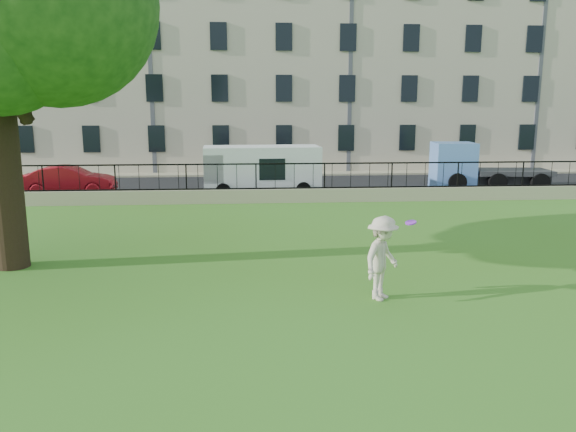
{
  "coord_description": "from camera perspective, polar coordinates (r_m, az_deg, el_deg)",
  "views": [
    {
      "loc": [
        -0.43,
        -12.24,
        4.19
      ],
      "look_at": [
        0.76,
        3.5,
        1.07
      ],
      "focal_mm": 35.0,
      "sensor_mm": 36.0,
      "label": 1
    }
  ],
  "objects": [
    {
      "name": "street",
      "position": [
        29.25,
        -3.42,
        2.94
      ],
      "size": [
        60.0,
        9.0,
        0.01
      ],
      "primitive_type": "cube",
      "color": "black",
      "rests_on": "ground"
    },
    {
      "name": "sidewalk",
      "position": [
        34.39,
        -3.56,
        4.27
      ],
      "size": [
        60.0,
        1.4,
        0.12
      ],
      "primitive_type": "cube",
      "color": "tan",
      "rests_on": "ground"
    },
    {
      "name": "iron_railing",
      "position": [
        24.44,
        -3.27,
        4.03
      ],
      "size": [
        50.0,
        0.05,
        1.13
      ],
      "color": "black",
      "rests_on": "retaining_wall"
    },
    {
      "name": "building_row",
      "position": [
        39.9,
        -3.8,
        15.08
      ],
      "size": [
        56.4,
        10.4,
        13.8
      ],
      "color": "#BCB195",
      "rests_on": "ground"
    },
    {
      "name": "frisbee",
      "position": [
        13.77,
        12.37,
        -0.64
      ],
      "size": [
        0.34,
        0.35,
        0.12
      ],
      "primitive_type": "cylinder",
      "rotation": [
        0.21,
        -0.14,
        -0.36
      ],
      "color": "#9D29E8"
    },
    {
      "name": "retaining_wall",
      "position": [
        24.56,
        -3.25,
        2.05
      ],
      "size": [
        50.0,
        0.4,
        0.6
      ],
      "primitive_type": "cube",
      "color": "tan",
      "rests_on": "ground"
    },
    {
      "name": "ground",
      "position": [
        12.95,
        -2.2,
        -7.71
      ],
      "size": [
        120.0,
        120.0,
        0.0
      ],
      "primitive_type": "plane",
      "color": "#3E701A",
      "rests_on": "ground"
    },
    {
      "name": "white_van",
      "position": [
        26.83,
        -2.67,
        4.66
      ],
      "size": [
        5.54,
        2.36,
        2.29
      ],
      "primitive_type": "cube",
      "rotation": [
        0.0,
        0.0,
        0.04
      ],
      "color": "white",
      "rests_on": "street"
    },
    {
      "name": "red_sedan",
      "position": [
        28.47,
        -21.34,
        3.37
      ],
      "size": [
        4.28,
        1.66,
        1.39
      ],
      "primitive_type": "imported",
      "rotation": [
        0.0,
        0.0,
        1.62
      ],
      "color": "maroon",
      "rests_on": "street"
    },
    {
      "name": "man",
      "position": [
        12.38,
        9.56,
        -4.25
      ],
      "size": [
        1.31,
        1.36,
        1.86
      ],
      "primitive_type": "imported",
      "rotation": [
        0.0,
        0.0,
        0.85
      ],
      "color": "beige",
      "rests_on": "ground"
    },
    {
      "name": "blue_truck",
      "position": [
        30.41,
        19.67,
        4.84
      ],
      "size": [
        5.74,
        2.48,
        2.34
      ],
      "primitive_type": "cube",
      "rotation": [
        0.0,
        0.0,
        -0.09
      ],
      "color": "#5E8EDE",
      "rests_on": "street"
    }
  ]
}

